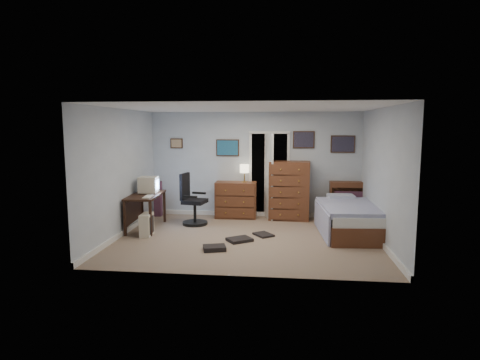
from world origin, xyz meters
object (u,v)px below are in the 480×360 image
Objects in this scene: office_chair at (192,205)px; tall_dresser at (289,190)px; low_dresser at (236,200)px; bed at (347,218)px; computer_desk at (142,202)px.

office_chair is 0.84× the size of tall_dresser.
bed is (2.41, -1.21, -0.11)m from low_dresser.
office_chair is 2.29m from tall_dresser.
computer_desk is 1.09m from office_chair.
tall_dresser is at bearing -1.94° from low_dresser.
computer_desk is 1.16× the size of office_chair.
computer_desk is 4.28m from bed.
tall_dresser is 0.65× the size of bed.
office_chair reaches higher than computer_desk.
office_chair is (0.98, 0.47, -0.13)m from computer_desk.
office_chair is 0.54× the size of bed.
computer_desk is at bearing -154.97° from tall_dresser.
office_chair is at bearing -156.96° from tall_dresser.
low_dresser is 1.28m from tall_dresser.
low_dresser reaches higher than bed.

